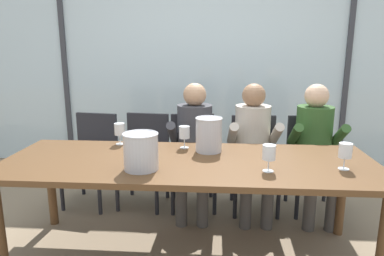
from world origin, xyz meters
The scene contains 20 objects.
ground centered at (0.00, 1.00, 0.00)m, with size 14.00×14.00×0.00m, color #847056.
window_glass_panel centered at (0.00, 2.10, 1.30)m, with size 7.80×0.03×2.60m, color silver.
window_mullion_left centered at (-1.76, 2.08, 1.30)m, with size 0.06×0.06×2.60m, color #38383D.
window_mullion_right centered at (1.76, 2.08, 1.30)m, with size 0.06×0.06×2.60m, color #38383D.
hillside_vineyard centered at (0.00, 5.38, 0.82)m, with size 13.80×2.40×1.64m, color #386633.
dining_table centered at (0.00, 0.00, 0.66)m, with size 2.60×0.93×0.72m.
chair_near_curtain centered at (-1.01, 0.87, 0.50)m, with size 0.50×0.50×0.86m.
chair_left_of_center centered at (-0.50, 0.90, 0.50)m, with size 0.49×0.49×0.86m.
chair_center centered at (-0.03, 0.90, 0.50)m, with size 0.48×0.48×0.86m.
chair_right_of_center centered at (0.55, 0.86, 0.50)m, with size 0.45×0.45×0.86m.
chair_near_window_right centered at (1.08, 0.89, 0.50)m, with size 0.47×0.47×0.86m.
person_charcoal_jacket centered at (-0.01, 0.74, 0.67)m, with size 0.46×0.61×1.18m.
person_beige_jumper centered at (0.52, 0.74, 0.67)m, with size 0.47×0.62×1.18m.
person_olive_shirt centered at (1.07, 0.74, 0.67)m, with size 0.46×0.61×1.18m.
ice_bucket_primary centered at (-0.29, -0.21, 0.85)m, with size 0.23×0.23×0.24m.
ice_bucket_secondary centered at (0.14, 0.23, 0.86)m, with size 0.21×0.21×0.26m.
wine_glass_by_left_taster centered at (1.02, -0.11, 0.84)m, with size 0.08×0.08×0.17m.
wine_glass_near_bucket centered at (-0.06, 0.30, 0.84)m, with size 0.08×0.08×0.17m.
wine_glass_center_pour centered at (0.53, -0.19, 0.84)m, with size 0.08×0.08×0.17m.
wine_glass_by_right_taster centered at (-0.59, 0.37, 0.84)m, with size 0.08×0.08×0.17m.
Camera 1 is at (0.20, -2.32, 1.49)m, focal length 32.74 mm.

